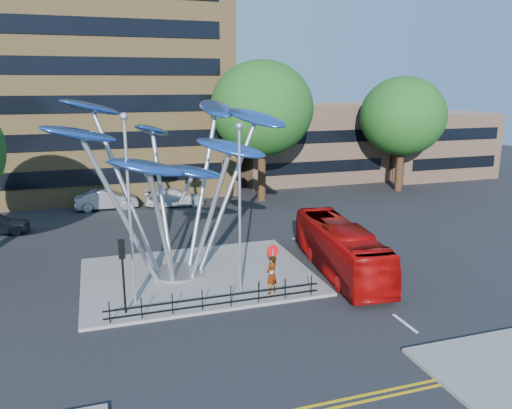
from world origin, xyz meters
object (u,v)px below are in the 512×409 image
object	(u,v)px
leaf_sculpture	(171,149)
red_bus	(340,248)
street_lamp_right	(240,195)
street_lamp_left	(129,194)
pedestrian	(272,275)
parked_car_right	(175,197)
tree_far	(403,116)
parked_car_mid	(107,199)
traffic_light_island	(122,261)
tree_right	(262,109)
no_entry_sign_island	(273,261)

from	to	relation	value
leaf_sculpture	red_bus	distance (m)	10.53
red_bus	leaf_sculpture	bearing A→B (deg)	171.57
street_lamp_right	red_bus	xyz separation A→B (m)	(6.10, 1.37, -3.73)
street_lamp_left	red_bus	world-z (taller)	street_lamp_left
pedestrian	parked_car_right	xyz separation A→B (m)	(-1.59, 19.92, -0.38)
street_lamp_left	parked_car_right	world-z (taller)	street_lamp_left
tree_far	red_bus	xyz separation A→B (m)	(-15.40, -17.63, -5.74)
parked_car_mid	parked_car_right	size ratio (longest dim) A/B	0.99
traffic_light_island	parked_car_right	bearing A→B (deg)	74.95
tree_far	street_lamp_left	bearing A→B (deg)	-145.08
tree_right	traffic_light_island	bearing A→B (deg)	-123.69
tree_right	pedestrian	world-z (taller)	tree_right
tree_far	street_lamp_right	distance (m)	28.76
tree_far	street_lamp_right	size ratio (longest dim) A/B	1.30
leaf_sculpture	parked_car_mid	bearing A→B (deg)	100.75
red_bus	pedestrian	bearing A→B (deg)	-151.61
street_lamp_right	traffic_light_island	bearing A→B (deg)	-174.81
parked_car_right	street_lamp_right	bearing A→B (deg)	-175.79
no_entry_sign_island	red_bus	distance (m)	4.98
street_lamp_right	no_entry_sign_island	world-z (taller)	street_lamp_right
street_lamp_right	parked_car_mid	distance (m)	21.22
red_bus	parked_car_right	size ratio (longest dim) A/B	1.95
parked_car_right	street_lamp_left	bearing A→B (deg)	169.39
red_bus	pedestrian	xyz separation A→B (m)	(-4.66, -1.87, -0.26)
parked_car_mid	parked_car_right	world-z (taller)	parked_car_mid
street_lamp_left	parked_car_right	bearing A→B (deg)	75.60
leaf_sculpture	no_entry_sign_island	xyz separation A→B (m)	(4.07, -4.16, -5.06)
tree_right	red_bus	xyz separation A→B (m)	(-1.40, -17.63, -6.67)
pedestrian	parked_car_right	distance (m)	19.99
street_lamp_right	red_bus	distance (m)	7.28
tree_far	parked_car_right	bearing A→B (deg)	178.89
no_entry_sign_island	street_lamp_left	bearing A→B (deg)	171.39
tree_right	street_lamp_right	xyz separation A→B (m)	(-7.50, -19.00, -2.94)
street_lamp_left	tree_far	bearing A→B (deg)	34.92
tree_right	pedestrian	distance (m)	21.56
street_lamp_left	no_entry_sign_island	world-z (taller)	street_lamp_left
leaf_sculpture	parked_car_mid	size ratio (longest dim) A/B	2.55
red_bus	parked_car_right	world-z (taller)	red_bus
red_bus	parked_car_mid	size ratio (longest dim) A/B	1.97
no_entry_sign_island	parked_car_mid	xyz separation A→B (m)	(-7.17, 20.48, -0.99)
pedestrian	tree_right	bearing A→B (deg)	-141.28
pedestrian	parked_car_right	size ratio (longest dim) A/B	0.38
street_lamp_left	parked_car_mid	size ratio (longest dim) A/B	1.77
red_bus	parked_car_mid	xyz separation A→B (m)	(-11.77, 18.63, -0.54)
tree_far	street_lamp_right	bearing A→B (deg)	-138.53
tree_right	red_bus	distance (m)	18.90
leaf_sculpture	no_entry_sign_island	world-z (taller)	leaf_sculpture
tree_far	parked_car_right	size ratio (longest dim) A/B	2.15
red_bus	traffic_light_island	bearing A→B (deg)	-164.35
street_lamp_left	parked_car_right	distance (m)	20.07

